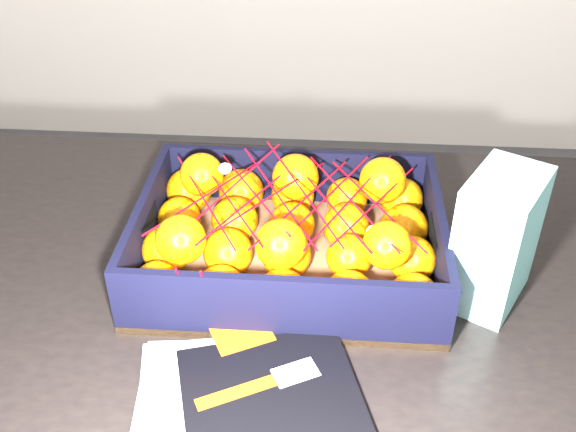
# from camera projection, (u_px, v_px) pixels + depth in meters

# --- Properties ---
(table) EXTENTS (1.21, 0.81, 0.75)m
(table) POSITION_uv_depth(u_px,v_px,m) (250.00, 323.00, 1.06)
(table) COLOR black
(table) RESTS_ON ground
(magazine_stack) EXTENTS (0.33, 0.34, 0.02)m
(magazine_stack) POSITION_uv_depth(u_px,v_px,m) (243.00, 427.00, 0.77)
(magazine_stack) COLOR silver
(magazine_stack) RESTS_ON table
(produce_crate) EXTENTS (0.45, 0.33, 0.11)m
(produce_crate) POSITION_uv_depth(u_px,v_px,m) (289.00, 247.00, 1.01)
(produce_crate) COLOR brown
(produce_crate) RESTS_ON table
(clementine_heap) EXTENTS (0.43, 0.32, 0.13)m
(clementine_heap) POSITION_uv_depth(u_px,v_px,m) (288.00, 230.00, 0.99)
(clementine_heap) COLOR orange
(clementine_heap) RESTS_ON produce_crate
(mesh_net) EXTENTS (0.37, 0.30, 0.11)m
(mesh_net) POSITION_uv_depth(u_px,v_px,m) (285.00, 202.00, 0.95)
(mesh_net) COLOR #BC0717
(mesh_net) RESTS_ON clementine_heap
(retail_carton) EXTENTS (0.14, 0.16, 0.20)m
(retail_carton) POSITION_uv_depth(u_px,v_px,m) (496.00, 240.00, 0.91)
(retail_carton) COLOR white
(retail_carton) RESTS_ON table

